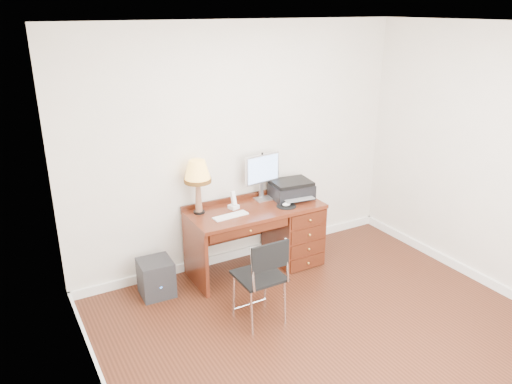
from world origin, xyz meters
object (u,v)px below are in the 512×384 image
printer (291,189)px  desk (280,229)px  phone (234,204)px  chair (263,273)px  equipment_box (156,278)px  monitor (263,171)px  leg_lamp (197,175)px

printer → desk: bearing=-154.3°
printer → phone: (-0.73, 0.03, -0.04)m
printer → chair: bearing=-127.3°
printer → chair: 1.43m
printer → equipment_box: printer is taller
monitor → leg_lamp: size_ratio=0.90×
chair → equipment_box: size_ratio=2.29×
phone → equipment_box: bearing=168.5°
monitor → printer: 0.41m
phone → chair: (-0.23, -1.04, -0.27)m
monitor → printer: (0.31, -0.13, -0.23)m
monitor → equipment_box: monitor is taller
monitor → phone: monitor is taller
leg_lamp → chair: (0.15, -1.11, -0.64)m
monitor → equipment_box: bearing=179.1°
desk → printer: (0.19, 0.07, 0.44)m
desk → equipment_box: (-1.48, 0.02, -0.22)m
monitor → phone: (-0.42, -0.10, -0.27)m
printer → leg_lamp: bearing=-178.7°
leg_lamp → chair: leg_lamp is taller
leg_lamp → phone: 0.53m
printer → chair: printer is taller
phone → printer: bearing=-17.7°
desk → monitor: (-0.12, 0.20, 0.67)m
equipment_box → leg_lamp: bearing=16.3°
leg_lamp → equipment_box: leg_lamp is taller
desk → phone: (-0.54, 0.09, 0.40)m
printer → monitor: bearing=163.4°
phone → equipment_box: size_ratio=0.51×
desk → chair: (-0.77, -0.95, 0.12)m
desk → leg_lamp: leg_lamp is taller
desk → phone: phone is taller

